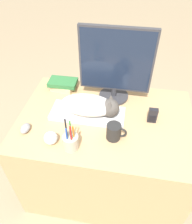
{
  "coord_description": "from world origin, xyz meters",
  "views": [
    {
      "loc": [
        0.11,
        -0.61,
        1.7
      ],
      "look_at": [
        -0.06,
        0.36,
        0.8
      ],
      "focal_mm": 35.0,
      "sensor_mm": 36.0,
      "label": 1
    }
  ],
  "objects_px": {
    "coffee_mug": "(114,132)",
    "pen_cup": "(71,141)",
    "baseball": "(51,138)",
    "phone": "(153,116)",
    "cat": "(92,106)",
    "keyboard": "(88,114)",
    "monitor": "(116,64)",
    "book_stack": "(63,84)",
    "computer_mouse": "(25,128)"
  },
  "relations": [
    {
      "from": "cat",
      "to": "pen_cup",
      "type": "distance_m",
      "value": 0.28
    },
    {
      "from": "baseball",
      "to": "monitor",
      "type": "bearing_deg",
      "value": 57.46
    },
    {
      "from": "cat",
      "to": "pen_cup",
      "type": "relative_size",
      "value": 1.74
    },
    {
      "from": "pen_cup",
      "to": "monitor",
      "type": "bearing_deg",
      "value": 69.48
    },
    {
      "from": "cat",
      "to": "baseball",
      "type": "xyz_separation_m",
      "value": [
        -0.19,
        -0.26,
        -0.05
      ]
    },
    {
      "from": "computer_mouse",
      "to": "coffee_mug",
      "type": "distance_m",
      "value": 0.53
    },
    {
      "from": "cat",
      "to": "baseball",
      "type": "relative_size",
      "value": 4.78
    },
    {
      "from": "computer_mouse",
      "to": "coffee_mug",
      "type": "relative_size",
      "value": 0.69
    },
    {
      "from": "coffee_mug",
      "to": "phone",
      "type": "relative_size",
      "value": 1.16
    },
    {
      "from": "coffee_mug",
      "to": "book_stack",
      "type": "xyz_separation_m",
      "value": [
        -0.42,
        0.41,
        -0.01
      ]
    },
    {
      "from": "cat",
      "to": "monitor",
      "type": "bearing_deg",
      "value": 61.79
    },
    {
      "from": "coffee_mug",
      "to": "baseball",
      "type": "xyz_separation_m",
      "value": [
        -0.34,
        -0.1,
        -0.01
      ]
    },
    {
      "from": "keyboard",
      "to": "cat",
      "type": "distance_m",
      "value": 0.08
    },
    {
      "from": "pen_cup",
      "to": "baseball",
      "type": "xyz_separation_m",
      "value": [
        -0.12,
        0.01,
        -0.01
      ]
    },
    {
      "from": "monitor",
      "to": "computer_mouse",
      "type": "xyz_separation_m",
      "value": [
        -0.48,
        -0.41,
        -0.24
      ]
    },
    {
      "from": "keyboard",
      "to": "pen_cup",
      "type": "relative_size",
      "value": 2.25
    },
    {
      "from": "cat",
      "to": "baseball",
      "type": "height_order",
      "value": "cat"
    },
    {
      "from": "baseball",
      "to": "phone",
      "type": "height_order",
      "value": "phone"
    },
    {
      "from": "keyboard",
      "to": "book_stack",
      "type": "xyz_separation_m",
      "value": [
        -0.23,
        0.25,
        0.03
      ]
    },
    {
      "from": "computer_mouse",
      "to": "phone",
      "type": "xyz_separation_m",
      "value": [
        0.74,
        0.21,
        0.03
      ]
    },
    {
      "from": "cat",
      "to": "monitor",
      "type": "height_order",
      "value": "monitor"
    },
    {
      "from": "computer_mouse",
      "to": "monitor",
      "type": "bearing_deg",
      "value": 40.37
    },
    {
      "from": "computer_mouse",
      "to": "coffee_mug",
      "type": "height_order",
      "value": "coffee_mug"
    },
    {
      "from": "monitor",
      "to": "book_stack",
      "type": "xyz_separation_m",
      "value": [
        -0.38,
        0.03,
        -0.23
      ]
    },
    {
      "from": "computer_mouse",
      "to": "book_stack",
      "type": "bearing_deg",
      "value": 76.67
    },
    {
      "from": "pen_cup",
      "to": "book_stack",
      "type": "xyz_separation_m",
      "value": [
        -0.19,
        0.52,
        -0.01
      ]
    },
    {
      "from": "monitor",
      "to": "pen_cup",
      "type": "distance_m",
      "value": 0.56
    },
    {
      "from": "monitor",
      "to": "baseball",
      "type": "bearing_deg",
      "value": -122.54
    },
    {
      "from": "monitor",
      "to": "baseball",
      "type": "height_order",
      "value": "monitor"
    },
    {
      "from": "monitor",
      "to": "book_stack",
      "type": "distance_m",
      "value": 0.44
    },
    {
      "from": "keyboard",
      "to": "book_stack",
      "type": "relative_size",
      "value": 2.34
    },
    {
      "from": "cat",
      "to": "coffee_mug",
      "type": "distance_m",
      "value": 0.23
    },
    {
      "from": "pen_cup",
      "to": "phone",
      "type": "bearing_deg",
      "value": 32.62
    },
    {
      "from": "cat",
      "to": "computer_mouse",
      "type": "bearing_deg",
      "value": -151.99
    },
    {
      "from": "coffee_mug",
      "to": "phone",
      "type": "xyz_separation_m",
      "value": [
        0.22,
        0.17,
        -0.0
      ]
    },
    {
      "from": "keyboard",
      "to": "phone",
      "type": "bearing_deg",
      "value": 1.67
    },
    {
      "from": "keyboard",
      "to": "cat",
      "type": "height_order",
      "value": "cat"
    },
    {
      "from": "cat",
      "to": "book_stack",
      "type": "bearing_deg",
      "value": 136.36
    },
    {
      "from": "cat",
      "to": "phone",
      "type": "height_order",
      "value": "cat"
    },
    {
      "from": "pen_cup",
      "to": "computer_mouse",
      "type": "bearing_deg",
      "value": 165.87
    },
    {
      "from": "coffee_mug",
      "to": "pen_cup",
      "type": "bearing_deg",
      "value": -153.96
    },
    {
      "from": "book_stack",
      "to": "phone",
      "type": "bearing_deg",
      "value": -20.47
    },
    {
      "from": "cat",
      "to": "pen_cup",
      "type": "bearing_deg",
      "value": -103.8
    },
    {
      "from": "baseball",
      "to": "book_stack",
      "type": "distance_m",
      "value": 0.51
    },
    {
      "from": "book_stack",
      "to": "keyboard",
      "type": "bearing_deg",
      "value": -46.96
    },
    {
      "from": "baseball",
      "to": "book_stack",
      "type": "xyz_separation_m",
      "value": [
        -0.08,
        0.51,
        -0.0
      ]
    },
    {
      "from": "computer_mouse",
      "to": "coffee_mug",
      "type": "bearing_deg",
      "value": 3.73
    },
    {
      "from": "coffee_mug",
      "to": "pen_cup",
      "type": "distance_m",
      "value": 0.25
    },
    {
      "from": "phone",
      "to": "coffee_mug",
      "type": "bearing_deg",
      "value": -141.44
    },
    {
      "from": "keyboard",
      "to": "baseball",
      "type": "xyz_separation_m",
      "value": [
        -0.16,
        -0.26,
        0.03
      ]
    }
  ]
}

